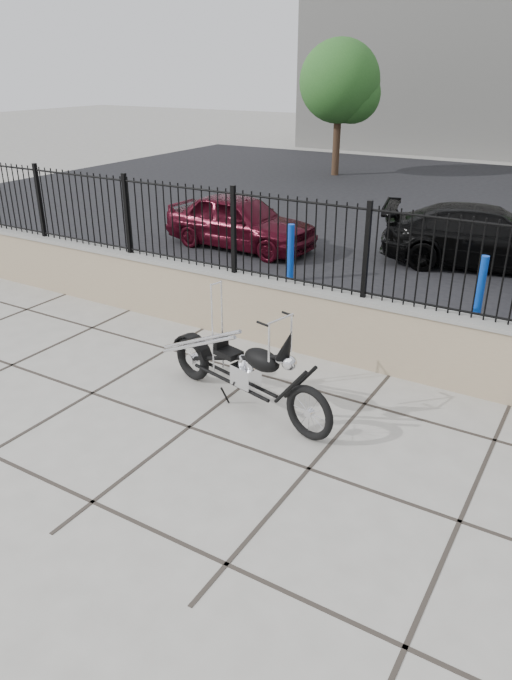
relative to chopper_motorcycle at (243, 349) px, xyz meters
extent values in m
plane|color=#99968E|center=(-0.25, -0.74, -0.73)|extent=(90.00, 90.00, 0.00)
plane|color=black|center=(-0.25, 11.76, -0.73)|extent=(30.00, 30.00, 0.00)
cube|color=gray|center=(-0.25, 1.76, -0.25)|extent=(14.00, 0.36, 0.96)
cube|color=black|center=(-0.25, 1.76, 0.83)|extent=(14.00, 0.08, 1.20)
imported|color=#410915|center=(-3.72, 5.80, -0.14)|extent=(3.53, 1.55, 1.18)
imported|color=black|center=(1.22, 7.19, -0.13)|extent=(4.40, 2.62, 1.20)
cylinder|color=#0D1EC7|center=(-1.69, 4.36, -0.19)|extent=(0.17, 0.17, 1.08)
cylinder|color=#0B20AC|center=(1.82, 3.86, -0.16)|extent=(0.16, 0.16, 1.14)
cylinder|color=#382619|center=(-6.01, 15.96, 0.59)|extent=(0.27, 0.27, 2.65)
sphere|color=#2D6124|center=(-6.01, 15.96, 2.62)|extent=(2.83, 2.83, 2.83)
camera|label=1|loc=(3.39, -5.32, 2.98)|focal=32.00mm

